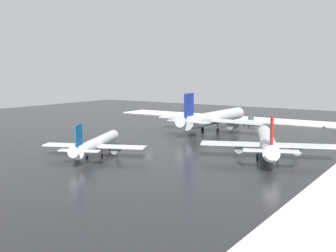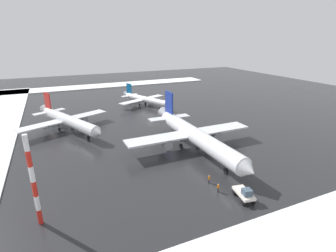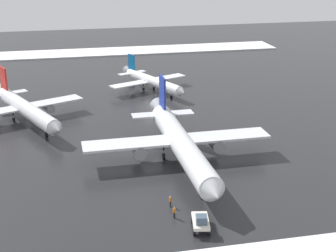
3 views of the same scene
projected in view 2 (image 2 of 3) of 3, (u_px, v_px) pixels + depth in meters
The scene contains 10 objects.
ground_plane at pixel (150, 116), 94.55m from camera, with size 240.00×240.00×0.00m, color #232326.
snow_bank_left at pixel (110, 85), 152.29m from camera, with size 14.00×116.00×0.34m, color white.
snow_bank_right at pixel (317, 240), 36.70m from camera, with size 14.00×116.00×0.34m, color white.
airplane_parked_portside at pixel (195, 135), 64.60m from camera, with size 40.86×33.78×12.16m.
airplane_parked_starboard at pixel (145, 99), 107.29m from camera, with size 25.57×21.69×8.01m.
airplane_distant_tail at pixel (68, 120), 78.56m from camera, with size 31.80×26.98×9.97m.
pushback_tug at pixel (245, 193), 45.64m from camera, with size 4.92×2.99×2.50m.
ground_crew_mid_apron at pixel (209, 179), 50.94m from camera, with size 0.36×0.36×1.71m.
ground_crew_near_tug at pixel (218, 187), 48.00m from camera, with size 0.36×0.36×1.71m.
antenna_mast at pixel (33, 182), 37.92m from camera, with size 0.70×0.70×14.59m.
Camera 2 is at (85.34, -31.14, 27.26)m, focal length 28.00 mm.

